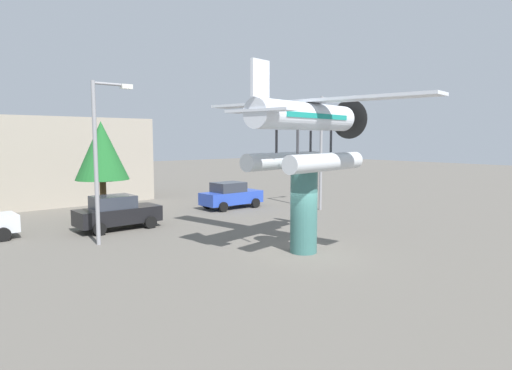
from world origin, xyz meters
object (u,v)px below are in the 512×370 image
object	(u,v)px
car_mid_black	(117,212)
streetlight_primary	(100,150)
storefront_building	(54,160)
floatplane_monument	(307,128)
tree_east	(102,151)
display_pedestal	(304,212)
car_far_blue	(231,195)
streetlight_secondary	(323,144)

from	to	relation	value
car_mid_black	streetlight_primary	bearing A→B (deg)	-123.88
streetlight_primary	storefront_building	bearing A→B (deg)	80.66
floatplane_monument	tree_east	xyz separation A→B (m)	(-3.52, 12.43, -1.11)
display_pedestal	storefront_building	xyz separation A→B (m)	(-3.18, 22.00, 1.36)
car_mid_black	tree_east	world-z (taller)	tree_east
display_pedestal	storefront_building	bearing A→B (deg)	98.24
display_pedestal	floatplane_monument	world-z (taller)	floatplane_monument
display_pedestal	car_mid_black	xyz separation A→B (m)	(-3.88, 9.46, -0.82)
display_pedestal	car_mid_black	size ratio (longest dim) A/B	0.81
car_mid_black	car_far_blue	bearing A→B (deg)	11.22
floatplane_monument	car_mid_black	bearing A→B (deg)	103.81
streetlight_primary	streetlight_secondary	bearing A→B (deg)	0.46
car_mid_black	tree_east	bearing A→B (deg)	80.67
car_mid_black	storefront_building	distance (m)	12.75
floatplane_monument	car_far_blue	xyz separation A→B (m)	(4.64, 11.15, -4.19)
tree_east	streetlight_secondary	bearing A→B (deg)	-24.03
storefront_building	car_far_blue	bearing A→B (deg)	-53.69
car_far_blue	tree_east	bearing A→B (deg)	171.08
floatplane_monument	streetlight_primary	bearing A→B (deg)	121.52
streetlight_primary	tree_east	xyz separation A→B (m)	(2.30, 5.68, -0.23)
streetlight_primary	tree_east	world-z (taller)	streetlight_primary
car_mid_black	tree_east	size ratio (longest dim) A/B	0.75
display_pedestal	streetlight_secondary	size ratio (longest dim) A/B	0.46
car_far_blue	storefront_building	bearing A→B (deg)	126.31
floatplane_monument	car_far_blue	bearing A→B (deg)	58.16
tree_east	floatplane_monument	bearing A→B (deg)	-74.19
car_far_blue	streetlight_secondary	bearing A→B (deg)	-44.76
car_mid_black	streetlight_primary	xyz separation A→B (m)	(-1.80, -2.69, 3.30)
car_far_blue	tree_east	size ratio (longest dim) A/B	0.75
storefront_building	tree_east	world-z (taller)	storefront_building
display_pedestal	tree_east	world-z (taller)	tree_east
streetlight_primary	tree_east	size ratio (longest dim) A/B	1.26
car_far_blue	car_mid_black	bearing A→B (deg)	-168.78
floatplane_monument	tree_east	size ratio (longest dim) A/B	1.85
display_pedestal	car_far_blue	world-z (taller)	display_pedestal
car_mid_black	storefront_building	size ratio (longest dim) A/B	0.34
storefront_building	streetlight_secondary	bearing A→B (deg)	-50.91
tree_east	car_mid_black	bearing A→B (deg)	-99.33
car_mid_black	storefront_building	bearing A→B (deg)	86.80
display_pedestal	streetlight_primary	world-z (taller)	streetlight_primary
streetlight_secondary	streetlight_primary	bearing A→B (deg)	-179.54
display_pedestal	streetlight_primary	size ratio (longest dim) A/B	0.48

